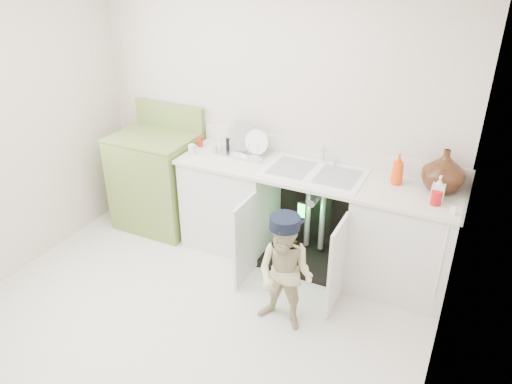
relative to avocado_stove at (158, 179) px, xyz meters
The scene contains 5 objects.
ground 1.68m from the avocado_stove, 47.54° to the right, with size 3.50×3.50×0.00m, color beige.
room_shell 1.77m from the avocado_stove, 47.54° to the right, with size 6.00×5.50×1.26m.
counter_run 1.67m from the avocado_stove, ahead, with size 2.44×1.02×1.24m.
avocado_stove is the anchor object (origin of this frame).
repair_worker 1.94m from the avocado_stove, 25.88° to the right, with size 0.48×0.73×0.94m.
Camera 1 is at (1.78, -2.43, 2.70)m, focal length 35.00 mm.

